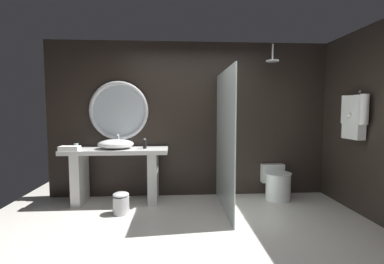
% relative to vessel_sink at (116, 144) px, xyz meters
% --- Properties ---
extents(ground_plane, '(5.76, 5.76, 0.00)m').
position_rel_vessel_sink_xyz_m(ground_plane, '(1.21, -1.52, -0.94)').
color(ground_plane, silver).
extents(back_wall_panel, '(4.80, 0.10, 2.60)m').
position_rel_vessel_sink_xyz_m(back_wall_panel, '(1.21, 0.38, 0.36)').
color(back_wall_panel, black).
rests_on(back_wall_panel, ground_plane).
extents(side_wall_right, '(0.10, 2.47, 2.60)m').
position_rel_vessel_sink_xyz_m(side_wall_right, '(3.56, -0.76, 0.36)').
color(side_wall_right, black).
rests_on(side_wall_right, ground_plane).
extents(vanity_counter, '(1.61, 0.57, 0.86)m').
position_rel_vessel_sink_xyz_m(vanity_counter, '(-0.00, 0.03, -0.39)').
color(vanity_counter, silver).
rests_on(vanity_counter, ground_plane).
extents(vessel_sink, '(0.55, 0.45, 0.21)m').
position_rel_vessel_sink_xyz_m(vessel_sink, '(0.00, 0.00, 0.00)').
color(vessel_sink, white).
rests_on(vessel_sink, vanity_counter).
extents(tumbler_cup, '(0.07, 0.07, 0.08)m').
position_rel_vessel_sink_xyz_m(tumbler_cup, '(-0.63, 0.05, -0.03)').
color(tumbler_cup, silver).
rests_on(tumbler_cup, vanity_counter).
extents(soap_dispenser, '(0.06, 0.06, 0.16)m').
position_rel_vessel_sink_xyz_m(soap_dispenser, '(0.45, -0.01, -0.00)').
color(soap_dispenser, black).
rests_on(soap_dispenser, vanity_counter).
extents(round_wall_mirror, '(0.97, 0.07, 0.97)m').
position_rel_vessel_sink_xyz_m(round_wall_mirror, '(-0.00, 0.29, 0.52)').
color(round_wall_mirror, silver).
extents(shower_glass_panel, '(0.02, 1.42, 2.03)m').
position_rel_vessel_sink_xyz_m(shower_glass_panel, '(1.64, -0.38, 0.08)').
color(shower_glass_panel, silver).
rests_on(shower_glass_panel, ground_plane).
extents(rain_shower_head, '(0.20, 0.20, 0.27)m').
position_rel_vessel_sink_xyz_m(rain_shower_head, '(2.46, 0.01, 1.32)').
color(rain_shower_head, silver).
extents(hanging_bathrobe, '(0.20, 0.51, 0.68)m').
position_rel_vessel_sink_xyz_m(hanging_bathrobe, '(3.42, -0.61, 0.46)').
color(hanging_bathrobe, silver).
extents(toilet, '(0.42, 0.58, 0.53)m').
position_rel_vessel_sink_xyz_m(toilet, '(2.60, 0.06, -0.68)').
color(toilet, white).
rests_on(toilet, ground_plane).
extents(waste_bin, '(0.23, 0.23, 0.31)m').
position_rel_vessel_sink_xyz_m(waste_bin, '(0.16, -0.47, -0.78)').
color(waste_bin, silver).
rests_on(waste_bin, ground_plane).
extents(folded_hand_towel, '(0.29, 0.16, 0.07)m').
position_rel_vessel_sink_xyz_m(folded_hand_towel, '(-0.65, -0.16, -0.04)').
color(folded_hand_towel, white).
rests_on(folded_hand_towel, vanity_counter).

